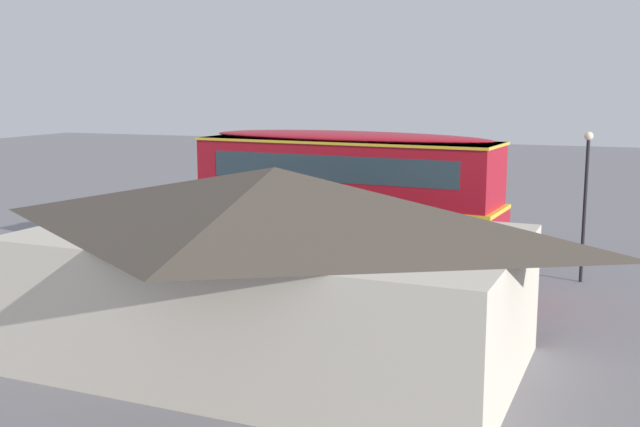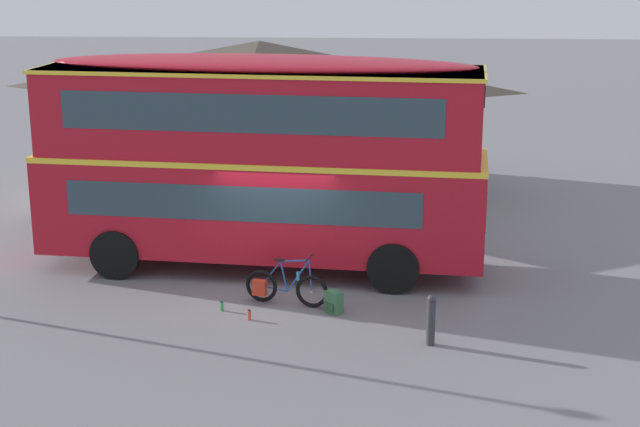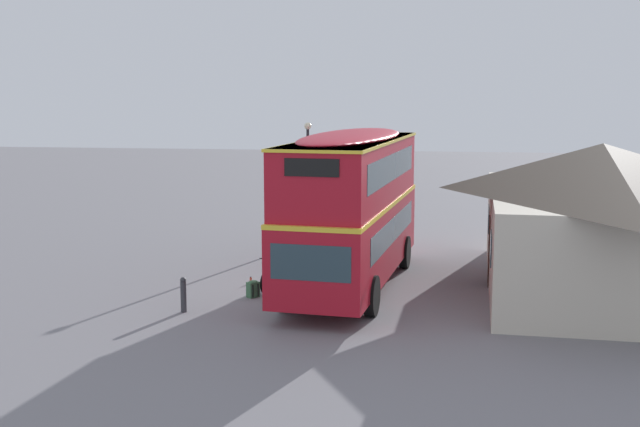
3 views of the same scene
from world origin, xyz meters
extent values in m
plane|color=slate|center=(0.00, 0.00, 0.00)|extent=(120.00, 120.00, 0.00)
cylinder|color=black|center=(2.71, 2.24, 0.55)|extent=(1.12, 0.38, 1.10)
cylinder|color=black|center=(2.49, -0.13, 0.55)|extent=(1.12, 0.38, 1.10)
cylinder|color=black|center=(-3.33, 2.82, 0.55)|extent=(1.12, 0.38, 1.10)
cylinder|color=black|center=(-3.56, 0.45, 0.55)|extent=(1.12, 0.38, 1.10)
cube|color=#B21423|center=(-0.42, 1.35, 1.52)|extent=(9.99, 3.43, 2.10)
cube|color=yellow|center=(-0.42, 1.35, 2.60)|extent=(10.02, 3.45, 0.12)
cube|color=#B21423|center=(-0.42, 1.35, 3.58)|extent=(9.70, 3.35, 1.90)
ellipsoid|color=#B21423|center=(-0.42, 1.35, 4.61)|extent=(9.50, 3.28, 0.36)
cube|color=#2D424C|center=(4.43, 0.88, 1.77)|extent=(0.26, 2.05, 0.90)
cube|color=black|center=(4.31, 0.89, 4.10)|extent=(0.19, 1.37, 0.44)
cube|color=#2D424C|center=(-0.74, 0.13, 1.82)|extent=(7.61, 0.77, 0.76)
cube|color=#2D424C|center=(-0.54, 0.14, 3.73)|extent=(8.00, 0.81, 0.80)
cube|color=#2D424C|center=(-0.50, 2.60, 1.82)|extent=(7.61, 0.77, 0.76)
cube|color=#2D424C|center=(-0.31, 2.55, 3.73)|extent=(8.00, 0.81, 0.80)
cube|color=yellow|center=(-0.42, 1.35, 4.49)|extent=(9.80, 3.44, 0.08)
torus|color=black|center=(0.84, -1.08, 0.34)|extent=(0.68, 0.25, 0.68)
torus|color=black|center=(-0.21, -0.81, 0.34)|extent=(0.68, 0.25, 0.68)
cylinder|color=#B2B2B7|center=(0.84, -1.08, 0.34)|extent=(0.07, 0.11, 0.05)
cylinder|color=#B2B2B7|center=(-0.21, -0.81, 0.34)|extent=(0.07, 0.11, 0.05)
cylinder|color=#234C99|center=(0.56, -1.01, 0.64)|extent=(0.49, 0.16, 0.73)
cylinder|color=#234C99|center=(0.49, -0.99, 0.95)|extent=(0.60, 0.19, 0.12)
cylinder|color=#234C99|center=(0.27, -0.93, 0.59)|extent=(0.18, 0.08, 0.64)
cylinder|color=#234C99|center=(0.06, -0.88, 0.31)|extent=(0.56, 0.17, 0.09)
cylinder|color=#234C99|center=(-0.01, -0.86, 0.62)|extent=(0.44, 0.13, 0.58)
cylinder|color=#234C99|center=(0.81, -1.07, 0.67)|extent=(0.10, 0.05, 0.65)
cylinder|color=black|center=(0.78, -1.06, 1.04)|extent=(0.14, 0.45, 0.03)
ellipsoid|color=black|center=(0.18, -0.91, 0.94)|extent=(0.28, 0.16, 0.06)
cube|color=red|center=(-0.23, -0.97, 0.36)|extent=(0.31, 0.21, 0.32)
cylinder|color=#338CBF|center=(0.56, -1.01, 0.64)|extent=(0.07, 0.07, 0.18)
cube|color=#386642|center=(1.29, -1.36, 0.22)|extent=(0.41, 0.40, 0.45)
ellipsoid|color=#386642|center=(1.29, -1.36, 0.45)|extent=(0.39, 0.38, 0.10)
cube|color=#27472E|center=(1.20, -1.46, 0.16)|extent=(0.20, 0.19, 0.16)
cylinder|color=black|center=(1.45, -1.32, 0.22)|extent=(0.05, 0.05, 0.36)
cylinder|color=black|center=(1.31, -1.20, 0.22)|extent=(0.05, 0.05, 0.36)
cylinder|color=#D84C33|center=(-0.34, -1.83, 0.09)|extent=(0.07, 0.07, 0.19)
cylinder|color=black|center=(-0.34, -1.83, 0.20)|extent=(0.04, 0.04, 0.03)
cylinder|color=green|center=(-0.94, -1.38, 0.09)|extent=(0.07, 0.07, 0.18)
cylinder|color=black|center=(-0.94, -1.38, 0.19)|extent=(0.04, 0.04, 0.03)
cube|color=beige|center=(-1.31, 8.72, 1.50)|extent=(10.86, 6.85, 2.99)
pyramid|color=#4C4238|center=(-1.31, 8.72, 3.71)|extent=(11.28, 7.27, 1.43)
cube|color=#3D2319|center=(-1.45, 5.51, 1.05)|extent=(1.10, 0.09, 2.10)
cube|color=#2D424C|center=(-4.09, 5.63, 1.65)|extent=(1.10, 0.09, 0.90)
cube|color=#2D424C|center=(1.20, 5.40, 1.65)|extent=(1.10, 0.09, 0.90)
cylinder|color=#333338|center=(3.12, -2.85, 0.42)|extent=(0.16, 0.16, 0.85)
sphere|color=#333338|center=(3.12, -2.85, 0.89)|extent=(0.16, 0.16, 0.16)
camera|label=1|loc=(-8.13, 23.88, 6.17)|focal=42.94mm
camera|label=2|loc=(2.03, -19.09, 6.96)|focal=53.56mm
camera|label=3|loc=(22.93, 4.00, 5.83)|focal=43.93mm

